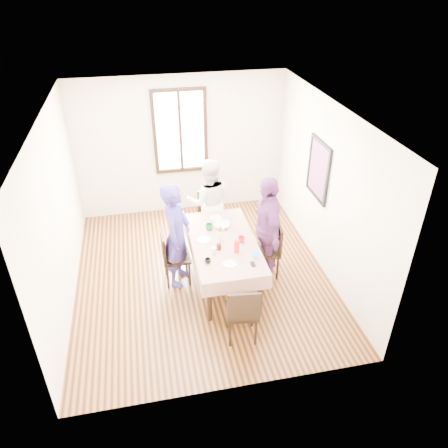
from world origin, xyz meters
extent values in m
plane|color=black|center=(0.00, 0.00, 0.00)|extent=(4.50, 4.50, 0.00)
plane|color=beige|center=(0.00, 2.25, 1.35)|extent=(4.00, 0.00, 4.00)
plane|color=beige|center=(2.00, 0.00, 1.35)|extent=(0.00, 4.50, 4.50)
cube|color=black|center=(0.00, 2.23, 1.65)|extent=(1.02, 0.06, 1.62)
cube|color=white|center=(0.00, 2.24, 1.65)|extent=(0.90, 0.02, 1.50)
cube|color=red|center=(1.98, 0.30, 1.55)|extent=(0.04, 0.76, 0.96)
cube|color=black|center=(0.32, -0.24, 0.38)|extent=(0.85, 1.76, 0.75)
cube|color=#610F01|center=(0.32, -0.24, 0.76)|extent=(0.97, 1.88, 0.01)
cube|color=black|center=(-0.40, -0.08, 0.46)|extent=(0.43, 0.43, 0.91)
cube|color=black|center=(1.03, -0.19, 0.46)|extent=(0.48, 0.48, 0.91)
cube|color=black|center=(0.32, 0.97, 0.46)|extent=(0.47, 0.47, 0.91)
cube|color=black|center=(0.32, -1.45, 0.46)|extent=(0.47, 0.47, 0.91)
imported|color=#393188|center=(-0.38, -0.08, 0.85)|extent=(0.61, 0.73, 1.71)
imported|color=white|center=(0.32, 0.95, 0.80)|extent=(0.84, 0.69, 1.59)
imported|color=#6D3471|center=(1.01, -0.19, 0.87)|extent=(0.45, 1.03, 1.74)
imported|color=black|center=(-0.01, -0.73, 0.80)|extent=(0.11, 0.11, 0.07)
imported|color=red|center=(0.58, -0.33, 0.81)|extent=(0.13, 0.13, 0.10)
imported|color=#0C7226|center=(0.17, 0.14, 0.81)|extent=(0.16, 0.16, 0.09)
imported|color=white|center=(0.38, 0.17, 0.79)|extent=(0.30, 0.30, 0.06)
cube|color=red|center=(0.45, -0.56, 0.87)|extent=(0.07, 0.07, 0.21)
cylinder|color=white|center=(0.67, -0.76, 0.79)|extent=(0.11, 0.11, 0.06)
cylinder|color=black|center=(0.21, -0.44, 0.81)|extent=(0.07, 0.07, 0.10)
cylinder|color=silver|center=(0.11, -0.52, 0.81)|extent=(0.07, 0.07, 0.10)
cube|color=black|center=(0.60, -0.90, 0.77)|extent=(0.06, 0.12, 0.01)
cylinder|color=silver|center=(0.28, -0.23, 0.83)|extent=(0.07, 0.07, 0.14)
cylinder|color=white|center=(0.03, -0.15, 0.77)|extent=(0.20, 0.20, 0.01)
cylinder|color=white|center=(0.33, 0.45, 0.77)|extent=(0.20, 0.20, 0.01)
cylinder|color=white|center=(0.29, -0.83, 0.77)|extent=(0.20, 0.20, 0.01)
cylinder|color=blue|center=(0.67, -0.76, 0.82)|extent=(0.12, 0.12, 0.01)
camera|label=1|loc=(-0.77, -5.51, 4.41)|focal=34.36mm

